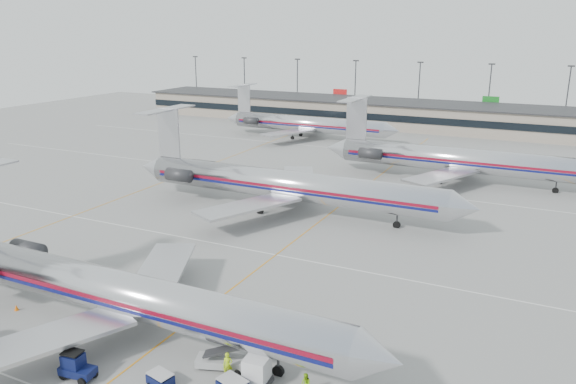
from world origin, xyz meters
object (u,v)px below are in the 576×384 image
Objects in this scene: jet_foreground at (118,292)px; tug_center at (76,366)px; jet_second_row at (283,184)px; uld_container at (257,371)px; belt_loader at (225,360)px.

tug_center is (1.75, -6.46, -2.48)m from jet_foreground.
uld_container is at bearing -66.23° from jet_second_row.
tug_center is at bearing -74.84° from jet_foreground.
belt_loader is (8.75, 5.58, -0.25)m from tug_center.
jet_foreground is 0.91× the size of jet_second_row.
jet_second_row is at bearing 93.51° from jet_foreground.
belt_loader reaches higher than tug_center.
belt_loader is (10.50, -0.88, -2.73)m from jet_foreground.
jet_foreground reaches higher than uld_container.
jet_second_row is 36.97m from belt_loader.
tug_center is (3.82, -40.22, -2.80)m from jet_second_row.
belt_loader is at bearing -4.77° from jet_foreground.
jet_second_row is (-2.07, 33.76, 0.32)m from jet_foreground.
tug_center is 0.53× the size of belt_loader.
jet_foreground is 21.74× the size of uld_container.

